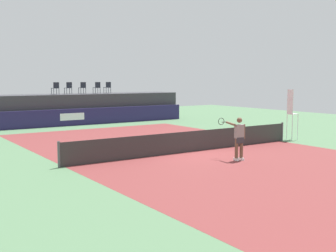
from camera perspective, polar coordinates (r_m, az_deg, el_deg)
The scene contains 15 objects.
ground_plane at distance 21.94m, azimuth -1.72°, elevation -2.38°, with size 48.00×48.00×0.00m, color #4C704C.
court_inner at distance 19.51m, azimuth 3.02°, elevation -3.47°, with size 12.00×22.00×0.00m, color maroon.
sponsor_wall at distance 31.18m, azimuth -12.15°, elevation 1.18°, with size 18.00×0.22×1.20m.
spectator_platform at distance 32.81m, azimuth -13.35°, elevation 2.27°, with size 18.00×2.80×2.20m, color #38383D.
spectator_chair_far_left at distance 32.21m, azimuth -14.86°, elevation 5.00°, with size 0.48×0.48×0.89m.
spectator_chair_left at distance 32.79m, azimuth -13.22°, elevation 5.06°, with size 0.47×0.47×0.89m.
spectator_chair_center at distance 33.26m, azimuth -11.40°, elevation 5.12°, with size 0.45×0.45×0.89m.
spectator_chair_right at distance 33.41m, azimuth -9.51°, elevation 5.16°, with size 0.46×0.46×0.89m.
spectator_chair_far_right at distance 34.18m, azimuth -8.11°, elevation 5.21°, with size 0.45×0.45×0.89m.
umpire_chair at distance 24.11m, azimuth 16.22°, elevation 1.95°, with size 0.49×0.49×2.76m.
tennis_net at distance 19.43m, azimuth 3.03°, elevation -2.10°, with size 12.40×0.02×0.95m, color #2D2D2D.
net_post_near at distance 16.48m, azimuth -14.44°, elevation -3.72°, with size 0.10×0.10×1.00m, color #4C4C51.
net_post_far at distance 23.67m, azimuth 15.07°, elevation -0.73°, with size 0.10×0.10×1.00m, color #4C4C51.
tennis_player at distance 17.56m, azimuth 9.46°, elevation -1.48°, with size 0.57×1.19×1.77m.
tennis_ball at distance 24.37m, azimuth 0.64°, elevation -1.41°, with size 0.07×0.07×0.07m, color #D8EA33.
Camera 1 is at (-11.64, -15.30, 3.31)m, focal length 45.41 mm.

